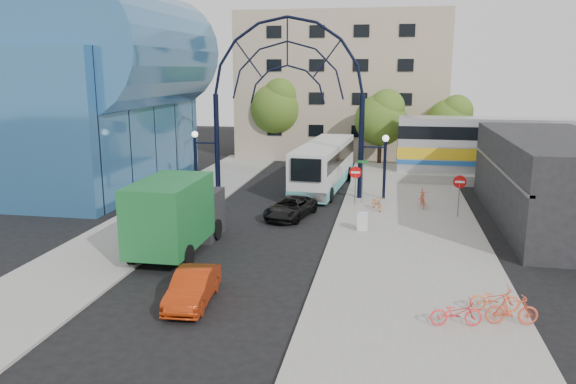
% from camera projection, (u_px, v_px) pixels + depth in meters
% --- Properties ---
extents(ground, '(120.00, 120.00, 0.00)m').
position_uv_depth(ground, '(232.00, 263.00, 25.57)').
color(ground, black).
rests_on(ground, ground).
extents(sidewalk_east, '(8.00, 56.00, 0.12)m').
position_uv_depth(sidewalk_east, '(408.00, 245.00, 28.00)').
color(sidewalk_east, gray).
rests_on(sidewalk_east, ground).
extents(plaza_west, '(5.00, 50.00, 0.12)m').
position_uv_depth(plaza_west, '(152.00, 221.00, 32.47)').
color(plaza_west, gray).
rests_on(plaza_west, ground).
extents(gateway_arch, '(13.64, 0.44, 12.10)m').
position_uv_depth(gateway_arch, '(287.00, 71.00, 37.18)').
color(gateway_arch, black).
rests_on(gateway_arch, ground).
extents(stop_sign, '(0.80, 0.07, 2.50)m').
position_uv_depth(stop_sign, '(355.00, 176.00, 35.83)').
color(stop_sign, slate).
rests_on(stop_sign, sidewalk_east).
extents(do_not_enter_sign, '(0.76, 0.07, 2.48)m').
position_uv_depth(do_not_enter_sign, '(460.00, 186.00, 32.82)').
color(do_not_enter_sign, slate).
rests_on(do_not_enter_sign, sidewalk_east).
extents(street_name_sign, '(0.70, 0.70, 2.80)m').
position_uv_depth(street_name_sign, '(362.00, 172.00, 36.31)').
color(street_name_sign, slate).
rests_on(street_name_sign, sidewalk_east).
extents(sandwich_board, '(0.55, 0.61, 0.99)m').
position_uv_depth(sandwich_board, '(363.00, 220.00, 30.17)').
color(sandwich_board, white).
rests_on(sandwich_board, sidewalk_east).
extents(transit_hall, '(16.50, 18.00, 14.50)m').
position_uv_depth(transit_hall, '(85.00, 96.00, 41.24)').
color(transit_hall, '#326799').
rests_on(transit_hall, ground).
extents(commercial_block_east, '(6.00, 16.00, 5.00)m').
position_uv_depth(commercial_block_east, '(551.00, 180.00, 31.83)').
color(commercial_block_east, black).
rests_on(commercial_block_east, ground).
extents(apartment_block, '(20.00, 12.10, 14.00)m').
position_uv_depth(apartment_block, '(344.00, 86.00, 57.31)').
color(apartment_block, tan).
rests_on(apartment_block, ground).
extents(train_platform, '(32.00, 5.00, 0.80)m').
position_uv_depth(train_platform, '(562.00, 179.00, 43.10)').
color(train_platform, gray).
rests_on(train_platform, ground).
extents(train_car, '(25.10, 3.05, 4.20)m').
position_uv_depth(train_car, '(565.00, 147.00, 42.56)').
color(train_car, '#B7B7BC').
rests_on(train_car, train_platform).
extents(tree_north_a, '(4.48, 4.48, 7.00)m').
position_uv_depth(tree_north_a, '(382.00, 117.00, 48.41)').
color(tree_north_a, '#382314').
rests_on(tree_north_a, ground).
extents(tree_north_b, '(5.12, 5.12, 8.00)m').
position_uv_depth(tree_north_b, '(278.00, 105.00, 53.87)').
color(tree_north_b, '#382314').
rests_on(tree_north_b, ground).
extents(tree_north_c, '(4.16, 4.16, 6.50)m').
position_uv_depth(tree_north_c, '(451.00, 120.00, 49.35)').
color(tree_north_c, '#382314').
rests_on(tree_north_c, ground).
extents(city_bus, '(3.57, 12.34, 3.35)m').
position_uv_depth(city_bus, '(324.00, 165.00, 41.49)').
color(city_bus, silver).
rests_on(city_bus, ground).
extents(green_truck, '(2.88, 7.31, 3.68)m').
position_uv_depth(green_truck, '(178.00, 214.00, 27.03)').
color(green_truck, black).
rests_on(green_truck, ground).
extents(black_suv, '(2.97, 4.79, 1.24)m').
position_uv_depth(black_suv, '(291.00, 207.00, 33.35)').
color(black_suv, black).
rests_on(black_suv, ground).
extents(red_sedan, '(1.65, 3.97, 1.28)m').
position_uv_depth(red_sedan, '(193.00, 287.00, 21.11)').
color(red_sedan, '#9F2909').
rests_on(red_sedan, ground).
extents(bike_near_a, '(1.13, 1.69, 0.84)m').
position_uv_depth(bike_near_a, '(377.00, 203.00, 34.78)').
color(bike_near_a, orange).
rests_on(bike_near_a, sidewalk_east).
extents(bike_near_b, '(0.66, 1.90, 1.12)m').
position_uv_depth(bike_near_b, '(423.00, 198.00, 35.42)').
color(bike_near_b, '#D74D2B').
rests_on(bike_near_b, sidewalk_east).
extents(bike_far_a, '(1.85, 0.90, 0.93)m').
position_uv_depth(bike_far_a, '(456.00, 313.00, 19.03)').
color(bike_far_a, '#FD3233').
rests_on(bike_far_a, sidewalk_east).
extents(bike_far_b, '(1.81, 0.67, 1.07)m').
position_uv_depth(bike_far_b, '(512.00, 310.00, 19.11)').
color(bike_far_b, '#D74B2B').
rests_on(bike_far_b, sidewalk_east).
extents(bike_far_c, '(1.83, 0.79, 0.93)m').
position_uv_depth(bike_far_c, '(495.00, 299.00, 20.18)').
color(bike_far_c, orange).
rests_on(bike_far_c, sidewalk_east).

